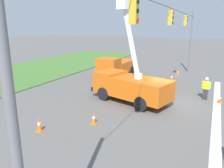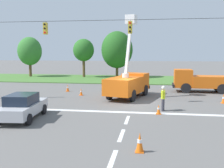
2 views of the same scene
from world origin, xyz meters
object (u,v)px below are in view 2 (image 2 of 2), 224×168
(traffic_cone_mid_right, at_px, (159,109))
(tree_centre, at_px, (117,50))
(traffic_cone_lane_edge_a, at_px, (68,88))
(utility_truck_support_near, at_px, (201,81))
(traffic_cone_near_bucket, at_px, (224,98))
(traffic_cone_foreground_right, at_px, (81,92))
(traffic_cone_foreground_left, at_px, (140,142))
(tree_far_west, at_px, (30,51))
(road_worker, at_px, (163,97))
(sedan_silver, at_px, (23,106))
(utility_truck_bucket_lift, at_px, (128,82))
(traffic_cone_mid_left, at_px, (24,103))
(tree_west, at_px, (84,50))

(traffic_cone_mid_right, bearing_deg, tree_centre, 103.87)
(tree_centre, relative_size, traffic_cone_lane_edge_a, 9.75)
(utility_truck_support_near, distance_m, traffic_cone_near_bucket, 6.05)
(traffic_cone_foreground_right, relative_size, traffic_cone_mid_right, 1.01)
(traffic_cone_foreground_left, relative_size, traffic_cone_foreground_right, 1.23)
(traffic_cone_foreground_left, distance_m, traffic_cone_foreground_right, 14.84)
(utility_truck_support_near, relative_size, traffic_cone_mid_right, 9.17)
(tree_far_west, distance_m, road_worker, 30.57)
(tree_far_west, relative_size, tree_centre, 0.89)
(tree_far_west, height_order, sedan_silver, tree_far_west)
(road_worker, height_order, traffic_cone_lane_edge_a, road_worker)
(utility_truck_bucket_lift, height_order, traffic_cone_mid_left, utility_truck_bucket_lift)
(tree_centre, height_order, sedan_silver, tree_centre)
(utility_truck_support_near, height_order, traffic_cone_mid_right, utility_truck_support_near)
(sedan_silver, distance_m, traffic_cone_mid_left, 3.62)
(tree_west, bearing_deg, sedan_silver, -83.36)
(sedan_silver, bearing_deg, utility_truck_bucket_lift, 56.60)
(traffic_cone_mid_left, distance_m, traffic_cone_mid_right, 9.90)
(road_worker, distance_m, traffic_cone_foreground_right, 9.31)
(road_worker, distance_m, traffic_cone_foreground_left, 8.04)
(tree_far_west, relative_size, road_worker, 3.70)
(tree_west, distance_m, utility_truck_bucket_lift, 19.94)
(traffic_cone_foreground_left, bearing_deg, utility_truck_support_near, 72.61)
(traffic_cone_lane_edge_a, bearing_deg, sedan_silver, -85.56)
(traffic_cone_foreground_left, relative_size, traffic_cone_mid_left, 1.17)
(utility_truck_support_near, distance_m, road_worker, 10.30)
(tree_far_west, xyz_separation_m, tree_west, (8.98, 0.42, 0.14))
(tree_west, distance_m, tree_centre, 5.37)
(road_worker, bearing_deg, traffic_cone_mid_right, -107.15)
(utility_truck_bucket_lift, bearing_deg, utility_truck_support_near, 31.56)
(traffic_cone_mid_right, height_order, traffic_cone_near_bucket, traffic_cone_near_bucket)
(tree_west, bearing_deg, traffic_cone_mid_right, -64.47)
(road_worker, distance_m, traffic_cone_mid_left, 10.22)
(tree_west, relative_size, traffic_cone_foreground_right, 9.20)
(traffic_cone_mid_left, relative_size, traffic_cone_mid_right, 1.06)
(traffic_cone_foreground_left, distance_m, traffic_cone_mid_left, 11.71)
(sedan_silver, xyz_separation_m, traffic_cone_lane_edge_a, (-0.88, 11.34, -0.41))
(sedan_silver, bearing_deg, traffic_cone_mid_left, 116.16)
(tree_west, bearing_deg, utility_truck_bucket_lift, -63.57)
(utility_truck_support_near, relative_size, sedan_silver, 1.38)
(utility_truck_bucket_lift, distance_m, traffic_cone_near_bucket, 8.06)
(tree_centre, xyz_separation_m, traffic_cone_foreground_right, (-1.09, -17.79, -4.12))
(tree_centre, distance_m, traffic_cone_mid_right, 25.47)
(traffic_cone_foreground_left, bearing_deg, traffic_cone_lane_edge_a, 117.72)
(road_worker, height_order, traffic_cone_near_bucket, road_worker)
(traffic_cone_foreground_left, bearing_deg, traffic_cone_near_bucket, 61.47)
(traffic_cone_lane_edge_a, bearing_deg, utility_truck_bucket_lift, -22.14)
(traffic_cone_lane_edge_a, bearing_deg, tree_west, 98.30)
(tree_centre, relative_size, traffic_cone_mid_right, 11.08)
(tree_far_west, xyz_separation_m, road_worker, (20.66, -22.31, -3.23))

